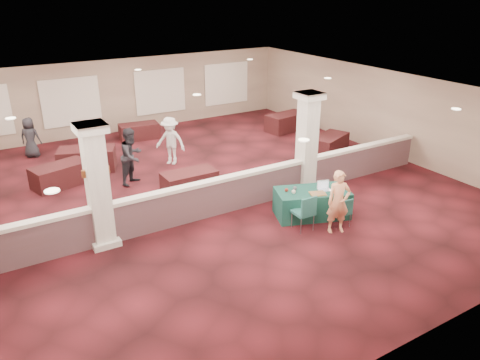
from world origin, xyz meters
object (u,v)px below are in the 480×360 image
far_table_back_center (139,131)px  attendee_d (30,137)px  conf_chair_side (305,210)px  attendee_c (313,129)px  far_table_back_left (87,159)px  far_table_back_right (286,122)px  near_table (312,203)px  attendee_b (170,141)px  far_table_front_left (61,175)px  woman (338,202)px  attendee_a (132,156)px  far_table_front_center (190,182)px  far_table_front_right (329,144)px  conf_chair_main (344,210)px

far_table_back_center → attendee_d: 4.33m
conf_chair_side → attendee_c: attendee_c is taller
far_table_back_left → far_table_back_right: (9.00, 0.24, -0.01)m
conf_chair_side → attendee_c: 6.89m
near_table → attendee_b: 6.27m
near_table → attendee_d: (-6.03, 9.45, 0.38)m
attendee_b → far_table_front_left: bearing=-130.2°
far_table_front_left → woman: bearing=-51.3°
far_table_front_left → attendee_a: attendee_a is taller
far_table_front_center → attendee_d: (-3.75, 6.15, 0.43)m
conf_chair_side → far_table_front_right: conf_chair_side is taller
far_table_back_center → far_table_back_right: far_table_back_right is taller
far_table_front_right → far_table_back_center: size_ratio=1.08×
far_table_front_left → far_table_back_left: (1.12, 1.00, 0.03)m
far_table_front_left → attendee_a: size_ratio=0.94×
far_table_front_left → far_table_back_right: far_table_back_right is taller
attendee_a → attendee_b: 2.10m
attendee_d → near_table: bearing=155.4°
attendee_a → conf_chair_side: bearing=-97.7°
far_table_front_right → far_table_back_left: 9.16m
near_table → conf_chair_main: 1.02m
far_table_front_right → attendee_a: attendee_a is taller
attendee_d → far_table_front_center: bearing=154.2°
near_table → far_table_front_right: near_table is taller
woman → far_table_front_center: (-2.27, 4.38, -0.52)m
far_table_front_right → attendee_a: bearing=172.0°
far_table_front_left → conf_chair_main: bearing=-49.4°
near_table → woman: 1.18m
woman → far_table_front_left: woman is taller
attendee_a → attendee_c: (7.36, -0.35, -0.10)m
conf_chair_side → far_table_front_right: 6.54m
far_table_front_center → far_table_front_right: far_table_front_right is taller
woman → far_table_back_center: 10.73m
far_table_back_center → conf_chair_main: bearing=-79.1°
conf_chair_main → far_table_front_right: (3.75, 4.85, -0.15)m
conf_chair_main → attendee_a: bearing=126.6°
far_table_front_center → attendee_b: attendee_b is taller
conf_chair_main → attendee_a: 7.09m
conf_chair_main → attendee_c: (3.50, 5.57, 0.35)m
woman → far_table_back_center: (-1.70, 10.58, -0.54)m
attendee_a → far_table_front_right: bearing=-42.9°
attendee_a → attendee_d: 5.13m
conf_chair_side → far_table_back_center: conf_chair_side is taller
far_table_back_left → attendee_d: attendee_d is taller
conf_chair_main → attendee_c: size_ratio=0.50×
far_table_back_left → attendee_b: 3.03m
near_table → far_table_front_left: 8.27m
woman → far_table_back_right: 9.44m
conf_chair_main → attendee_c: 6.59m
far_table_front_right → attendee_c: 0.91m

